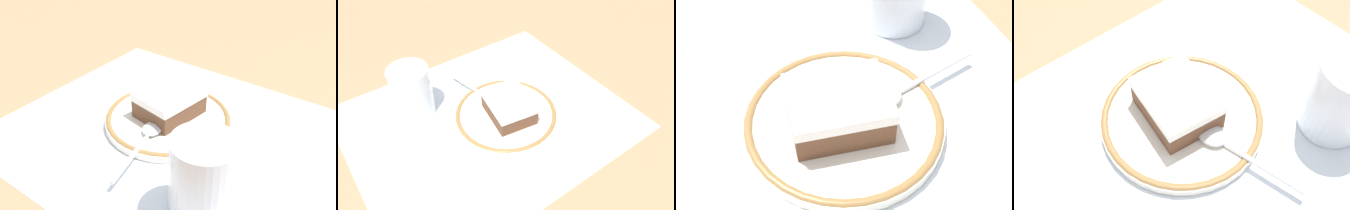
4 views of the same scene
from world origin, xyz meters
The scene contains 7 objects.
ground_plane centered at (0.00, 0.00, 0.00)m, with size 2.40×2.40×0.00m, color #9E7551.
placemat centered at (0.00, 0.00, 0.00)m, with size 0.49×0.40×0.00m, color silver.
plate centered at (-0.03, 0.02, 0.01)m, with size 0.19×0.19×0.01m.
cake_slice centered at (-0.03, 0.02, 0.03)m, with size 0.09×0.10×0.04m.
spoon centered at (-0.02, -0.04, 0.02)m, with size 0.05×0.13×0.01m.
cup centered at (0.10, -0.10, 0.04)m, with size 0.07×0.07×0.10m.
napkin centered at (-0.16, 0.10, 0.00)m, with size 0.13×0.10×0.00m, color white.
Camera 1 is at (0.24, -0.35, 0.32)m, focal length 38.65 mm.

